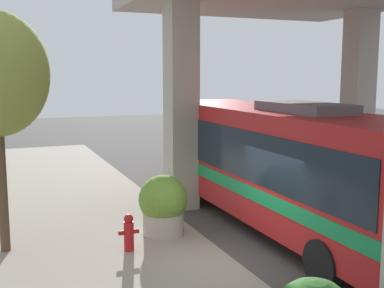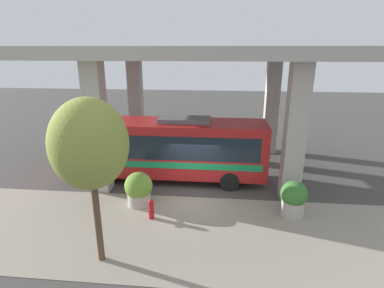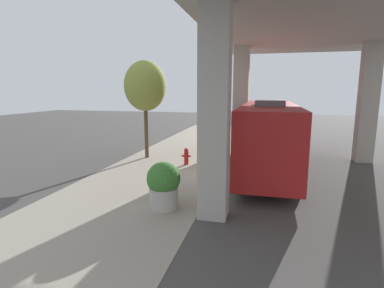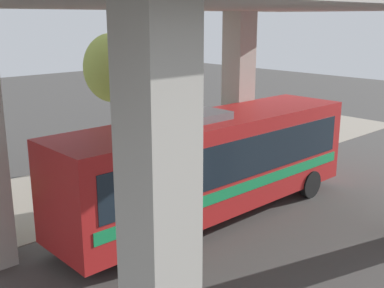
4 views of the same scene
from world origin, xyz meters
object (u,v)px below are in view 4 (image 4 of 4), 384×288
object	(u,v)px
planter_front	(167,167)
street_tree_near	(112,69)
fire_hydrant	(131,174)
bus	(212,160)

from	to	relation	value
planter_front	street_tree_near	distance (m)	5.25
fire_hydrant	street_tree_near	distance (m)	4.83
bus	street_tree_near	xyz separation A→B (m)	(-7.06, 1.01, 2.31)
bus	fire_hydrant	size ratio (longest dim) A/B	11.82
fire_hydrant	bus	bearing A→B (deg)	1.87
bus	fire_hydrant	xyz separation A→B (m)	(-4.28, -0.14, -1.47)
street_tree_near	planter_front	bearing A→B (deg)	-4.35
planter_front	street_tree_near	world-z (taller)	street_tree_near
bus	planter_front	size ratio (longest dim) A/B	6.77
bus	planter_front	distance (m)	3.38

